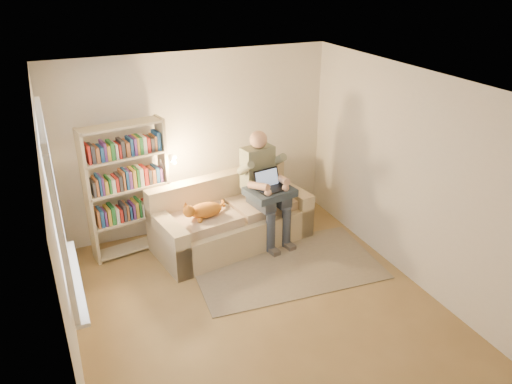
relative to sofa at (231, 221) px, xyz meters
name	(u,v)px	position (x,y,z in m)	size (l,w,h in m)	color
floor	(260,308)	(-0.24, -1.56, -0.34)	(4.50, 4.50, 0.00)	olive
ceiling	(260,86)	(-0.24, -1.56, 2.26)	(4.00, 4.50, 0.02)	white
wall_left	(60,249)	(-2.24, -1.56, 0.96)	(0.02, 4.50, 2.60)	silver
wall_right	(412,179)	(1.76, -1.56, 0.96)	(0.02, 4.50, 2.60)	silver
wall_back	(196,144)	(-0.24, 0.69, 0.96)	(4.00, 0.02, 2.60)	silver
wall_front	(394,346)	(-0.24, -3.81, 0.96)	(4.00, 0.02, 2.60)	silver
window	(63,230)	(-2.19, -1.36, 1.04)	(0.12, 1.52, 1.69)	white
sofa	(231,221)	(0.00, 0.00, 0.00)	(2.30, 1.32, 0.92)	#CCB990
person	(264,182)	(0.47, -0.09, 0.56)	(0.54, 0.76, 1.59)	gray
cat	(201,211)	(-0.49, -0.22, 0.36)	(0.66, 0.31, 0.25)	orange
blanket	(273,191)	(0.54, -0.24, 0.46)	(0.61, 0.50, 0.10)	#283546
laptop	(272,183)	(0.54, -0.22, 0.57)	(0.43, 0.36, 0.34)	black
bookshelf	(127,183)	(-1.31, 0.34, 0.68)	(1.25, 0.46, 1.83)	beige
rug	(286,266)	(0.44, -0.91, -0.33)	(2.39, 1.41, 0.01)	gray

